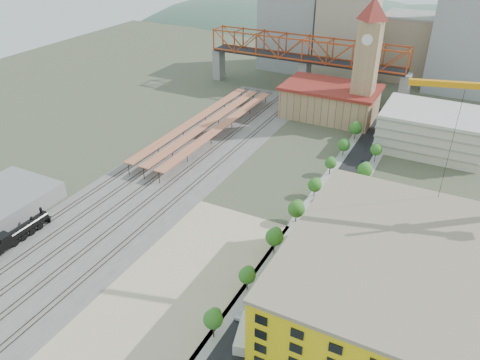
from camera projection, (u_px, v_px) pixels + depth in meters
The scene contains 30 objects.
ground at pixel (253, 221), 128.77m from camera, with size 400.00×400.00×0.00m, color #474C38.
ballast_strip at pixel (179, 166), 156.45m from camera, with size 36.00×165.00×0.06m, color #605E59.
dirt_lot at pixel (177, 287), 106.10m from camera, with size 28.00×67.00×0.06m, color tan.
street_asphalt at pixel (326, 209), 133.96m from camera, with size 12.00×170.00×0.06m, color black.
sidewalk_west at pixel (308, 204), 136.14m from camera, with size 3.00×170.00×0.04m, color gray.
sidewalk_east at pixel (345, 214), 131.79m from camera, with size 3.00×170.00×0.04m, color gray.
construction_pad at pixel (409, 329), 95.57m from camera, with size 50.00×90.00×0.06m, color gray.
rail_tracks at pixel (175, 164), 157.10m from camera, with size 26.56×160.00×0.18m.
platform_canopies at pixel (208, 123), 177.59m from camera, with size 16.00×80.00×4.12m.
station_hall at pixel (330, 101), 190.48m from camera, with size 38.00×24.00×13.10m.
clock_tower at pixel (368, 52), 172.74m from camera, with size 12.00×12.00×52.00m.
parking_garage at pixel (432, 130), 164.87m from camera, with size 34.00×26.00×14.00m, color silver.
truss_bridge at pixel (305, 52), 209.96m from camera, with size 94.00×9.60×25.60m.
construction_building at pixel (402, 290), 92.05m from camera, with size 44.60×50.60×18.80m.
street_trees at pixel (315, 227), 126.29m from camera, with size 15.40×124.40×8.00m.
skyline at pixel (397, 34), 223.85m from camera, with size 133.00×46.00×60.00m.
distant_hills at pixel (457, 146), 350.79m from camera, with size 647.00×264.00×227.00m.
locomotive at pixel (16, 235), 119.49m from camera, with size 3.00×23.13×5.78m.
site_trailer_a at pixel (244, 333), 93.06m from camera, with size 2.50×9.51×2.60m, color silver.
site_trailer_b at pixel (260, 309), 98.76m from camera, with size 2.31×8.78×2.40m, color silver.
site_trailer_c at pixel (287, 266), 110.62m from camera, with size 2.42×9.20×2.52m, color silver.
site_trailer_d at pixel (295, 254), 114.15m from camera, with size 2.74×10.42×2.85m, color silver.
car_0 at pixel (242, 313), 98.44m from camera, with size 1.78×4.43×1.51m, color white.
car_1 at pixel (247, 305), 100.20m from camera, with size 1.69×4.84×1.59m, color #9A9CA0.
car_2 at pixel (292, 240), 120.08m from camera, with size 2.67×5.79×1.61m, color black.
car_3 at pixel (320, 199), 136.97m from camera, with size 2.18×5.37×1.56m, color navy.
car_4 at pixel (278, 306), 100.00m from camera, with size 1.76×4.36×1.49m, color white.
car_5 at pixel (285, 294), 103.19m from camera, with size 1.55×4.45×1.47m, color gray.
car_6 at pixel (321, 235), 121.79m from camera, with size 2.42×5.24×1.46m, color black.
car_7 at pixel (363, 166), 154.97m from camera, with size 1.95×4.79×1.39m, color navy.
Camera 1 is at (45.07, -95.70, 74.37)m, focal length 35.00 mm.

